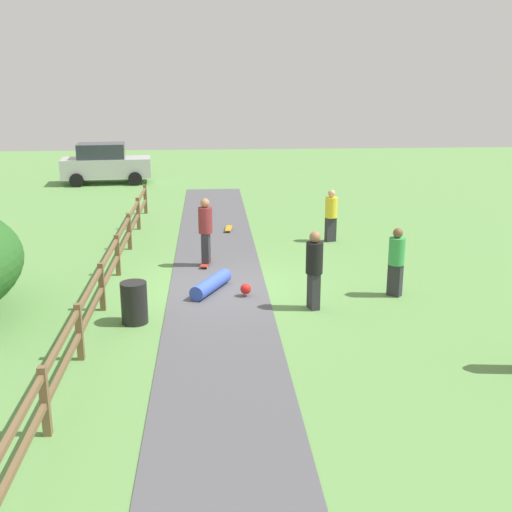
{
  "coord_description": "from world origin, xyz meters",
  "views": [
    {
      "loc": [
        -0.15,
        -14.85,
        5.11
      ],
      "look_at": [
        0.9,
        -0.63,
        1.0
      ],
      "focal_mm": 44.42,
      "sensor_mm": 36.0,
      "label": 1
    }
  ],
  "objects_px": {
    "bystander_green": "(396,259)",
    "bystander_yellow": "(331,213)",
    "skateboard_loose": "(229,228)",
    "parked_car_silver": "(105,163)",
    "trash_bin": "(134,303)",
    "skater_riding": "(205,228)",
    "skater_fallen": "(214,285)",
    "bystander_black": "(314,266)"
  },
  "relations": [
    {
      "from": "bystander_green",
      "to": "bystander_yellow",
      "type": "bearing_deg",
      "value": 96.4
    },
    {
      "from": "skateboard_loose",
      "to": "bystander_yellow",
      "type": "xyz_separation_m",
      "value": [
        3.17,
        -1.61,
        0.82
      ]
    },
    {
      "from": "bystander_green",
      "to": "parked_car_silver",
      "type": "relative_size",
      "value": 0.38
    },
    {
      "from": "trash_bin",
      "to": "parked_car_silver",
      "type": "relative_size",
      "value": 0.21
    },
    {
      "from": "skater_riding",
      "to": "skater_fallen",
      "type": "bearing_deg",
      "value": -85.16
    },
    {
      "from": "trash_bin",
      "to": "skater_fallen",
      "type": "xyz_separation_m",
      "value": [
        1.7,
        1.82,
        -0.25
      ]
    },
    {
      "from": "bystander_green",
      "to": "skater_riding",
      "type": "bearing_deg",
      "value": 148.56
    },
    {
      "from": "bystander_green",
      "to": "skateboard_loose",
      "type": "bearing_deg",
      "value": 118.96
    },
    {
      "from": "bystander_black",
      "to": "bystander_green",
      "type": "bearing_deg",
      "value": 19.47
    },
    {
      "from": "parked_car_silver",
      "to": "trash_bin",
      "type": "bearing_deg",
      "value": -79.54
    },
    {
      "from": "skater_fallen",
      "to": "skateboard_loose",
      "type": "xyz_separation_m",
      "value": [
        0.56,
        6.25,
        -0.11
      ]
    },
    {
      "from": "skateboard_loose",
      "to": "bystander_black",
      "type": "bearing_deg",
      "value": -77.45
    },
    {
      "from": "bystander_yellow",
      "to": "bystander_black",
      "type": "bearing_deg",
      "value": -104.25
    },
    {
      "from": "skater_riding",
      "to": "bystander_black",
      "type": "bearing_deg",
      "value": -55.22
    },
    {
      "from": "skater_fallen",
      "to": "bystander_black",
      "type": "bearing_deg",
      "value": -29.59
    },
    {
      "from": "bystander_green",
      "to": "bystander_yellow",
      "type": "distance_m",
      "value": 5.2
    },
    {
      "from": "bystander_yellow",
      "to": "bystander_green",
      "type": "bearing_deg",
      "value": -83.6
    },
    {
      "from": "skater_riding",
      "to": "skater_fallen",
      "type": "relative_size",
      "value": 1.19
    },
    {
      "from": "bystander_yellow",
      "to": "skateboard_loose",
      "type": "bearing_deg",
      "value": 153.03
    },
    {
      "from": "trash_bin",
      "to": "bystander_yellow",
      "type": "distance_m",
      "value": 8.44
    },
    {
      "from": "skateboard_loose",
      "to": "bystander_green",
      "type": "height_order",
      "value": "bystander_green"
    },
    {
      "from": "bystander_yellow",
      "to": "bystander_black",
      "type": "relative_size",
      "value": 0.92
    },
    {
      "from": "bystander_yellow",
      "to": "trash_bin",
      "type": "bearing_deg",
      "value": -130.07
    },
    {
      "from": "skateboard_loose",
      "to": "bystander_green",
      "type": "xyz_separation_m",
      "value": [
        3.75,
        -6.78,
        0.82
      ]
    },
    {
      "from": "skater_fallen",
      "to": "bystander_yellow",
      "type": "relative_size",
      "value": 0.96
    },
    {
      "from": "skater_riding",
      "to": "skateboard_loose",
      "type": "bearing_deg",
      "value": 79.51
    },
    {
      "from": "bystander_black",
      "to": "skater_riding",
      "type": "bearing_deg",
      "value": 124.78
    },
    {
      "from": "skater_fallen",
      "to": "parked_car_silver",
      "type": "bearing_deg",
      "value": 107.14
    },
    {
      "from": "bystander_black",
      "to": "skater_fallen",
      "type": "bearing_deg",
      "value": 150.41
    },
    {
      "from": "trash_bin",
      "to": "bystander_green",
      "type": "distance_m",
      "value": 6.16
    },
    {
      "from": "skater_riding",
      "to": "bystander_black",
      "type": "height_order",
      "value": "skater_riding"
    },
    {
      "from": "skater_fallen",
      "to": "bystander_black",
      "type": "distance_m",
      "value": 2.69
    },
    {
      "from": "bystander_yellow",
      "to": "parked_car_silver",
      "type": "relative_size",
      "value": 0.38
    },
    {
      "from": "parked_car_silver",
      "to": "bystander_green",
      "type": "bearing_deg",
      "value": -61.04
    },
    {
      "from": "skateboard_loose",
      "to": "parked_car_silver",
      "type": "relative_size",
      "value": 0.19
    },
    {
      "from": "skateboard_loose",
      "to": "bystander_black",
      "type": "height_order",
      "value": "bystander_black"
    },
    {
      "from": "bystander_yellow",
      "to": "parked_car_silver",
      "type": "bearing_deg",
      "value": 126.76
    },
    {
      "from": "bystander_green",
      "to": "bystander_black",
      "type": "height_order",
      "value": "bystander_black"
    },
    {
      "from": "skater_fallen",
      "to": "parked_car_silver",
      "type": "xyz_separation_m",
      "value": [
        -5.06,
        16.4,
        0.76
      ]
    },
    {
      "from": "skater_riding",
      "to": "skateboard_loose",
      "type": "height_order",
      "value": "skater_riding"
    },
    {
      "from": "skater_riding",
      "to": "bystander_black",
      "type": "relative_size",
      "value": 1.04
    },
    {
      "from": "bystander_yellow",
      "to": "parked_car_silver",
      "type": "height_order",
      "value": "parked_car_silver"
    }
  ]
}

